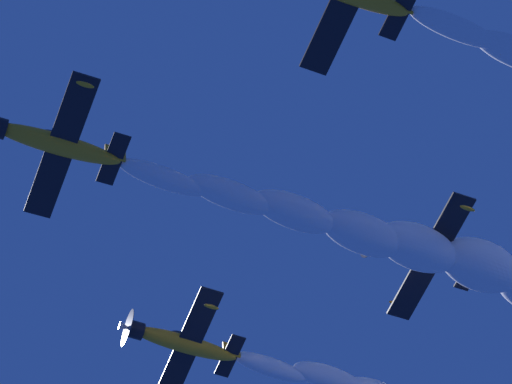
# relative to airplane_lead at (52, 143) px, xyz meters

# --- Properties ---
(airplane_lead) EXTENTS (9.60, 8.76, 3.47)m
(airplane_lead) POSITION_rel_airplane_lead_xyz_m (0.00, 0.00, 0.00)
(airplane_lead) COLOR orange
(airplane_right_wingman) EXTENTS (9.53, 8.82, 3.16)m
(airplane_right_wingman) POSITION_rel_airplane_lead_xyz_m (-6.72, 18.53, 2.60)
(airplane_right_wingman) COLOR orange
(airplane_slot_tail) EXTENTS (9.58, 8.75, 3.24)m
(airplane_slot_tail) POSITION_rel_airplane_lead_xyz_m (11.25, 22.47, 2.07)
(airplane_slot_tail) COLOR orange
(smoke_trail_lead) EXTENTS (17.57, 29.62, 4.40)m
(smoke_trail_lead) POSITION_rel_airplane_lead_xyz_m (11.82, 22.14, 1.47)
(smoke_trail_lead) COLOR white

